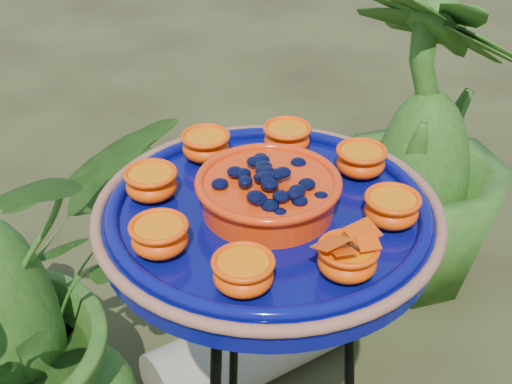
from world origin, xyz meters
The scene contains 3 objects.
feeder_dish centered at (-0.12, -0.15, 0.95)m, with size 0.50×0.50×0.11m.
driftwood_log centered at (0.15, 0.37, 0.10)m, with size 0.20×0.20×0.60m, color gray.
shrub_back_right centered at (0.79, 0.51, 0.49)m, with size 0.55×0.55×0.97m, color #204713.
Camera 1 is at (-0.53, -0.84, 1.50)m, focal length 50.00 mm.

